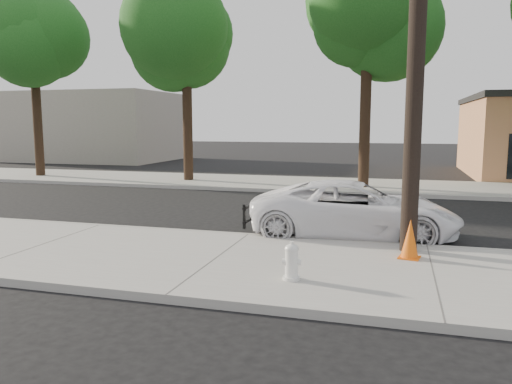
# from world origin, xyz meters

# --- Properties ---
(ground) EXTENTS (120.00, 120.00, 0.00)m
(ground) POSITION_xyz_m (0.00, 0.00, 0.00)
(ground) COLOR black
(ground) RESTS_ON ground
(near_sidewalk) EXTENTS (90.00, 4.40, 0.15)m
(near_sidewalk) POSITION_xyz_m (0.00, -4.30, 0.07)
(near_sidewalk) COLOR gray
(near_sidewalk) RESTS_ON ground
(far_sidewalk) EXTENTS (90.00, 5.00, 0.15)m
(far_sidewalk) POSITION_xyz_m (0.00, 8.50, 0.07)
(far_sidewalk) COLOR gray
(far_sidewalk) RESTS_ON ground
(curb_near) EXTENTS (90.00, 0.12, 0.16)m
(curb_near) POSITION_xyz_m (0.00, -2.10, 0.07)
(curb_near) COLOR #9E9B93
(curb_near) RESTS_ON ground
(building_far) EXTENTS (14.00, 8.00, 5.00)m
(building_far) POSITION_xyz_m (-20.00, 20.00, 2.50)
(building_far) COLOR gray
(building_far) RESTS_ON ground
(utility_pole) EXTENTS (1.40, 0.34, 9.00)m
(utility_pole) POSITION_xyz_m (3.60, -2.70, 4.70)
(utility_pole) COLOR black
(utility_pole) RESTS_ON near_sidewalk
(tree_a) EXTENTS (4.65, 4.50, 9.00)m
(tree_a) POSITION_xyz_m (-13.80, 7.85, 6.53)
(tree_a) COLOR black
(tree_a) RESTS_ON far_sidewalk
(tree_b) EXTENTS (4.34, 4.20, 8.45)m
(tree_b) POSITION_xyz_m (-5.81, 8.06, 6.15)
(tree_b) COLOR black
(tree_b) RESTS_ON far_sidewalk
(tree_c) EXTENTS (4.96, 4.80, 9.55)m
(tree_c) POSITION_xyz_m (2.22, 7.64, 6.91)
(tree_c) COLOR black
(tree_c) RESTS_ON far_sidewalk
(police_cruiser) EXTENTS (5.07, 2.60, 1.37)m
(police_cruiser) POSITION_xyz_m (2.37, -1.10, 0.68)
(police_cruiser) COLOR white
(police_cruiser) RESTS_ON ground
(fire_hydrant) EXTENTS (0.32, 0.29, 0.61)m
(fire_hydrant) POSITION_xyz_m (1.69, -5.24, 0.44)
(fire_hydrant) COLOR silver
(fire_hydrant) RESTS_ON near_sidewalk
(traffic_cone) EXTENTS (0.46, 0.46, 0.76)m
(traffic_cone) POSITION_xyz_m (3.61, -3.30, 0.52)
(traffic_cone) COLOR #E45B0C
(traffic_cone) RESTS_ON near_sidewalk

